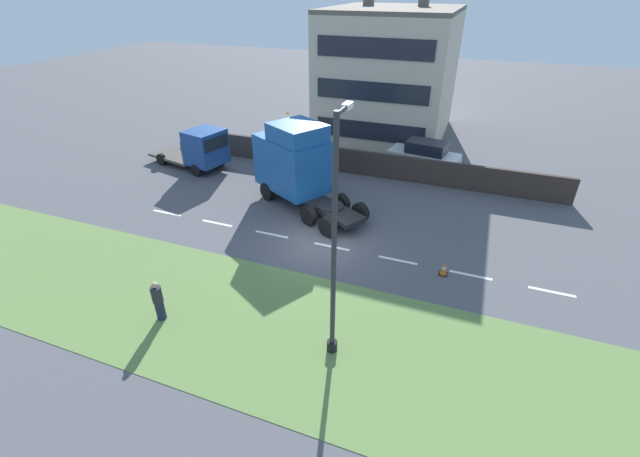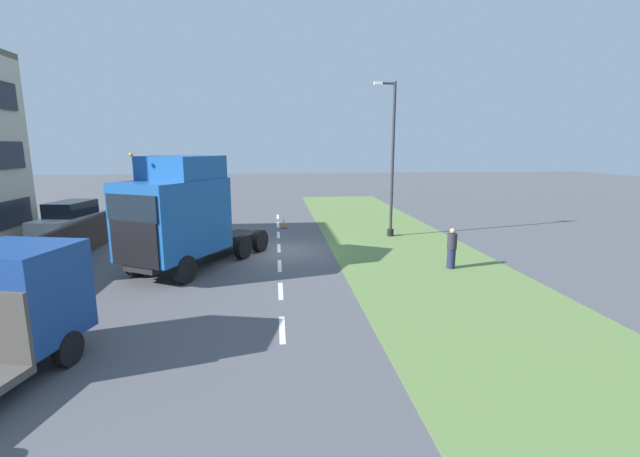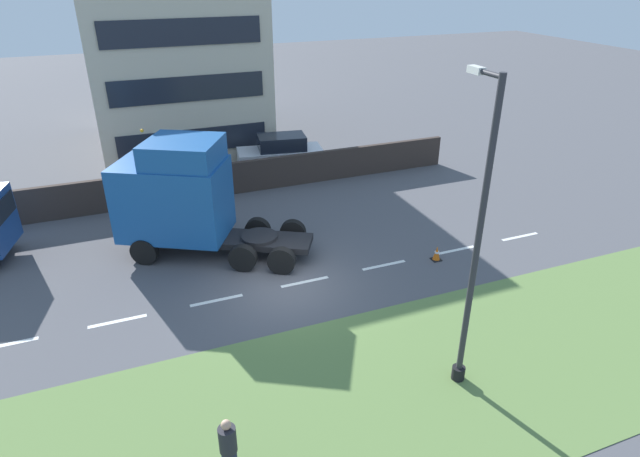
{
  "view_description": "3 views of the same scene",
  "coord_description": "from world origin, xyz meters",
  "views": [
    {
      "loc": [
        -16.31,
        -6.32,
        11.1
      ],
      "look_at": [
        -1.22,
        -0.56,
        1.65
      ],
      "focal_mm": 24.0,
      "sensor_mm": 36.0,
      "label": 1
    },
    {
      "loc": [
        0.1,
        19.94,
        4.95
      ],
      "look_at": [
        -1.85,
        1.15,
        1.3
      ],
      "focal_mm": 24.0,
      "sensor_mm": 36.0,
      "label": 2
    },
    {
      "loc": [
        -15.38,
        4.79,
        10.34
      ],
      "look_at": [
        -0.39,
        -1.13,
        2.26
      ],
      "focal_mm": 30.0,
      "sensor_mm": 36.0,
      "label": 3
    }
  ],
  "objects": [
    {
      "name": "pedestrian",
      "position": [
        -7.0,
        3.62,
        0.82
      ],
      "size": [
        0.39,
        0.39,
        1.68
      ],
      "color": "#1E233D",
      "rests_on": "ground"
    },
    {
      "name": "parked_car",
      "position": [
        10.76,
        -3.26,
        1.03
      ],
      "size": [
        2.5,
        4.7,
        2.13
      ],
      "rotation": [
        0.0,
        0.0,
        -0.16
      ],
      "color": "silver",
      "rests_on": "ground"
    },
    {
      "name": "building_block",
      "position": [
        17.95,
        0.95,
        4.69
      ],
      "size": [
        10.9,
        9.15,
        10.47
      ],
      "color": "beige",
      "rests_on": "ground"
    },
    {
      "name": "boundary_wall",
      "position": [
        9.0,
        0.0,
        0.8
      ],
      "size": [
        0.25,
        24.0,
        1.59
      ],
      "color": "#382D28",
      "rests_on": "ground"
    },
    {
      "name": "lane_markings",
      "position": [
        0.0,
        -0.7,
        0.0
      ],
      "size": [
        0.16,
        21.0,
        0.0
      ],
      "color": "white",
      "rests_on": "ground"
    },
    {
      "name": "lorry_cab",
      "position": [
        3.89,
        2.86,
        2.31
      ],
      "size": [
        5.61,
        7.3,
        4.72
      ],
      "rotation": [
        0.0,
        0.0,
        -0.51
      ],
      "color": "black",
      "rests_on": "ground"
    },
    {
      "name": "traffic_cone_lead",
      "position": [
        -0.36,
        -5.97,
        0.28
      ],
      "size": [
        0.36,
        0.36,
        0.58
      ],
      "color": "black",
      "rests_on": "ground"
    },
    {
      "name": "lamp_post",
      "position": [
        -6.16,
        -2.92,
        3.81
      ],
      "size": [
        1.3,
        0.36,
        8.27
      ],
      "color": "black",
      "rests_on": "ground"
    },
    {
      "name": "ground_plane",
      "position": [
        0.0,
        0.0,
        0.0
      ],
      "size": [
        120.0,
        120.0,
        0.0
      ],
      "primitive_type": "plane",
      "color": "#515156",
      "rests_on": "ground"
    },
    {
      "name": "grass_verge",
      "position": [
        -6.0,
        0.0,
        0.01
      ],
      "size": [
        7.0,
        44.0,
        0.01
      ],
      "color": "#607F42",
      "rests_on": "ground"
    }
  ]
}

